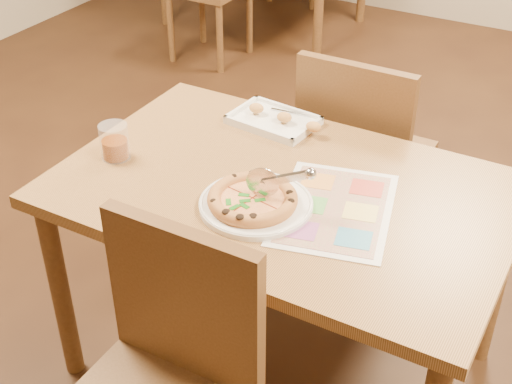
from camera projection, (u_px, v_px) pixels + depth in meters
The scene contains 9 objects.
dining_table at pixel (283, 210), 2.09m from camera, with size 1.30×0.85×0.72m.
chair_near at pixel (166, 361), 1.69m from camera, with size 0.42×0.42×0.47m.
chair_far at pixel (360, 141), 2.56m from camera, with size 0.42×0.42×0.47m.
plate at pixel (256, 205), 1.95m from camera, with size 0.31×0.31×0.02m, color silver.
pizza at pixel (253, 199), 1.94m from camera, with size 0.25×0.25×0.04m.
pizza_cutter at pixel (278, 180), 1.90m from camera, with size 0.17×0.06×0.10m.
appetizer_tray at pixel (276, 121), 2.34m from camera, with size 0.32×0.22×0.05m.
glass_tumbler at pixel (115, 144), 2.15m from camera, with size 0.09×0.09×0.11m.
menu at pixel (335, 209), 1.95m from camera, with size 0.30×0.43×0.01m, color silver.
Camera 1 is at (0.77, -1.52, 1.85)m, focal length 50.00 mm.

